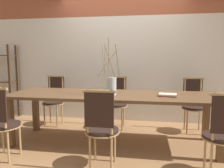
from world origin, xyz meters
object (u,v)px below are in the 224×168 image
Objects in this scene: book_stack at (168,95)px; shelving_rack at (0,82)px; dining_table at (112,99)px; vase_centerpiece at (112,85)px; chair_near_center at (223,133)px; chair_far_center at (193,103)px.

shelving_rack is at bearing 162.09° from book_stack.
dining_table is 3.76× the size of vase_centerpiece.
chair_near_center and chair_far_center have the same top height.
dining_table is 3.25× the size of chair_near_center.
dining_table is 3.25× the size of chair_far_center.
chair_near_center is at bearing -24.70° from shelving_rack.
chair_far_center is 1.16× the size of vase_centerpiece.
dining_table is at bearing -21.90° from shelving_rack.
chair_far_center reaches higher than book_stack.
vase_centerpiece is (-1.32, -0.84, 0.40)m from chair_far_center.
shelving_rack reaches higher than book_stack.
dining_table is 1.98× the size of shelving_rack.
chair_near_center reaches higher than dining_table.
chair_far_center is (-0.00, 1.54, 0.00)m from chair_near_center.
chair_near_center is 0.61× the size of shelving_rack.
dining_table is at bearing 176.23° from book_stack.
vase_centerpiece is at bearing -23.18° from shelving_rack.
vase_centerpiece is 2.90m from shelving_rack.
dining_table is 0.82m from book_stack.
chair_far_center is at bearing 57.63° from book_stack.
chair_far_center is (1.33, 0.77, -0.17)m from dining_table.
book_stack is at bearing -17.91° from shelving_rack.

